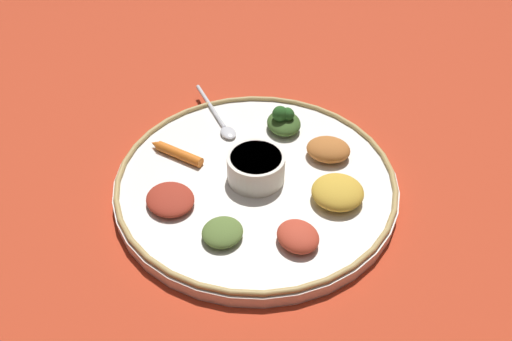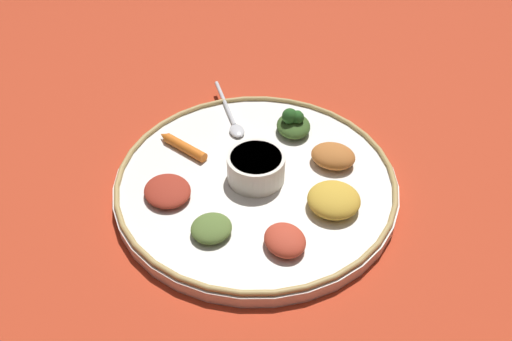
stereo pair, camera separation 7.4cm
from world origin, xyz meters
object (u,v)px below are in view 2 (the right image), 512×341
Objects in this scene: spoon at (231,117)px; greens_pile at (293,123)px; carrot_near_spoon at (182,146)px; center_bowl at (256,167)px.

greens_pile is at bearing -13.80° from spoon.
greens_pile is at bearing 19.62° from carrot_near_spoon.
greens_pile reaches higher than center_bowl.
center_bowl is 0.13m from carrot_near_spoon.
spoon is at bearing 52.90° from carrot_near_spoon.
center_bowl is 0.13m from greens_pile.
carrot_near_spoon is at bearing -127.10° from spoon.
spoon is at bearing 111.27° from center_bowl.
greens_pile is (0.05, 0.11, -0.00)m from center_bowl.
carrot_near_spoon is (-0.12, 0.05, -0.01)m from center_bowl.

